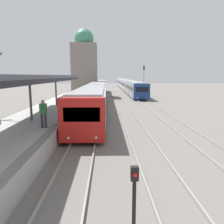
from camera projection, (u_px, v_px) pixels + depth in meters
The scene contains 7 objects.
platform_canopy at pixel (30, 77), 14.61m from camera, with size 4.00×18.99×3.11m.
person_on_platform at pixel (43, 112), 12.88m from camera, with size 0.40×0.22×1.66m.
train_near at pixel (98, 91), 36.06m from camera, with size 2.70×48.02×2.98m.
train_far at pixel (125, 84), 66.54m from camera, with size 2.68×63.17×2.91m.
signal_post_near at pixel (134, 194), 5.47m from camera, with size 0.20×0.21×1.90m.
signal_mast_far at pixel (144, 78), 42.41m from camera, with size 0.28×0.29×5.96m.
distant_domed_building at pixel (85, 65), 44.05m from camera, with size 4.93×4.93×13.26m.
Camera 1 is at (1.42, 0.52, 4.11)m, focal length 35.00 mm.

